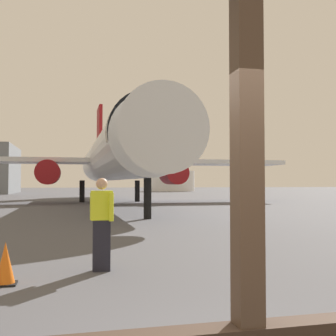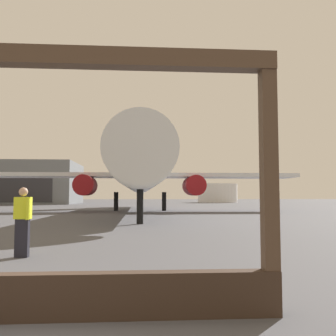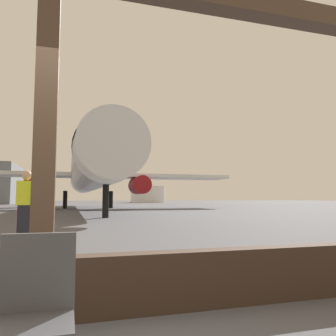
{
  "view_description": "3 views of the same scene",
  "coord_description": "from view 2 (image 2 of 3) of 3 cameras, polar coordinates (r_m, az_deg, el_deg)",
  "views": [
    {
      "loc": [
        -1.33,
        -2.95,
        1.64
      ],
      "look_at": [
        2.07,
        11.24,
        2.17
      ],
      "focal_mm": 44.5,
      "sensor_mm": 36.0,
      "label": 1
    },
    {
      "loc": [
        2.23,
        -4.93,
        1.54
      ],
      "look_at": [
        3.43,
        11.84,
        2.75
      ],
      "focal_mm": 40.91,
      "sensor_mm": 36.0,
      "label": 2
    },
    {
      "loc": [
        0.23,
        -3.25,
        1.11
      ],
      "look_at": [
        4.66,
        11.7,
        2.52
      ],
      "focal_mm": 35.52,
      "sensor_mm": 36.0,
      "label": 3
    }
  ],
  "objects": [
    {
      "name": "ground_plane",
      "position": [
        45.01,
        -6.99,
        -6.03
      ],
      "size": [
        220.0,
        220.0,
        0.0
      ],
      "primitive_type": "plane",
      "color": "#4C4C51"
    },
    {
      "name": "airplane",
      "position": [
        35.56,
        -4.15,
        -0.51
      ],
      "size": [
        30.37,
        36.76,
        10.68
      ],
      "color": "silver",
      "rests_on": "ground"
    },
    {
      "name": "ground_crew_worker",
      "position": [
        10.34,
        -20.84,
        -7.38
      ],
      "size": [
        0.42,
        0.44,
        1.74
      ],
      "color": "black",
      "rests_on": "ground"
    },
    {
      "name": "distant_hangar",
      "position": [
        76.39,
        -20.29,
        -2.16
      ],
      "size": [
        18.6,
        16.1,
        7.6
      ],
      "color": "slate",
      "rests_on": "ground"
    },
    {
      "name": "fuel_storage_tank",
      "position": [
        84.83,
        7.39,
        -3.74
      ],
      "size": [
        8.64,
        8.64,
        4.07
      ],
      "primitive_type": "cylinder",
      "color": "white",
      "rests_on": "ground"
    }
  ]
}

